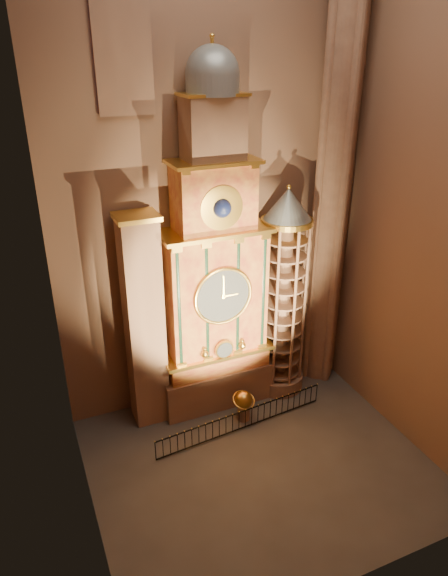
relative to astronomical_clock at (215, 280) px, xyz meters
name	(u,v)px	position (x,y,z in m)	size (l,w,h in m)	color
floor	(259,464)	(0.00, -4.96, -6.68)	(14.00, 14.00, 0.00)	#383330
wall_back	(205,181)	(0.00, 1.04, 4.32)	(22.00, 22.00, 0.00)	brown
wall_left	(56,249)	(-7.00, -4.96, 4.32)	(22.00, 22.00, 0.00)	brown
wall_right	(428,198)	(7.00, -4.96, 4.32)	(22.00, 22.00, 0.00)	brown
astronomical_clock	(215,280)	(0.00, 0.00, 0.00)	(5.60, 2.41, 16.70)	#8C634C
portrait_tower	(144,323)	(-3.40, 0.02, -1.53)	(1.80, 1.60, 10.20)	#8C634C
stair_turret	(283,296)	(3.50, -0.26, -1.41)	(2.50, 2.50, 10.80)	#8C634C
gothic_pier	(335,173)	(6.10, 0.04, 4.32)	(2.04, 2.04, 22.00)	#8C634C
stained_glass_window	(122,42)	(-3.20, 0.95, 9.82)	(2.20, 0.14, 5.20)	navy
celestial_globe	(244,403)	(0.63, -2.00, -5.74)	(1.24, 1.19, 1.57)	#8C634C
iron_railing	(242,420)	(0.25, -2.66, -6.12)	(8.62, 0.81, 1.02)	black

